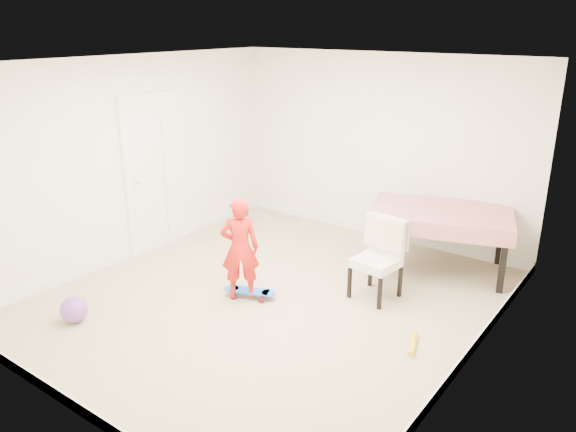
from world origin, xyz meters
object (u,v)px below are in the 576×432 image
Objects in this scene: dining_chair at (376,260)px; skateboard at (250,294)px; dining_table at (438,240)px; child at (240,251)px; balloon at (74,310)px.

dining_chair reaches higher than skateboard.
dining_chair is (-0.27, -1.14, 0.06)m from dining_table.
dining_chair is at bearing 177.80° from child.
balloon is at bearing -144.09° from dining_table.
dining_chair is 0.79× the size of child.
balloon is at bearing -148.79° from skateboard.
skateboard is at bearing 53.25° from balloon.
child is at bearing -143.55° from dining_table.
child is 1.83m from balloon.
balloon is (-1.12, -1.51, 0.09)m from skateboard.
dining_chair is at bearing 14.81° from skateboard.
dining_table reaches higher than balloon.
dining_chair is 3.28m from balloon.
dining_table is 1.83× the size of dining_chair.
dining_table is 6.02× the size of balloon.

